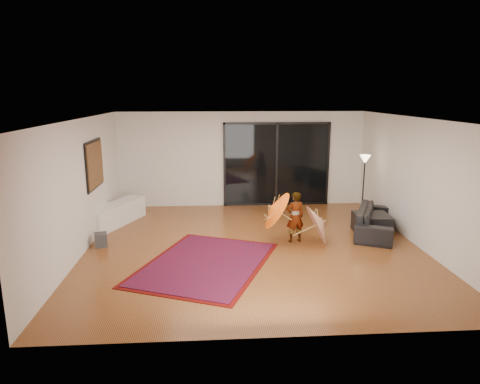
{
  "coord_description": "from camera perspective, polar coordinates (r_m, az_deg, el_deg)",
  "views": [
    {
      "loc": [
        -0.87,
        -8.6,
        3.19
      ],
      "look_at": [
        -0.26,
        0.43,
        1.1
      ],
      "focal_mm": 32.0,
      "sensor_mm": 36.0,
      "label": 1
    }
  ],
  "objects": [
    {
      "name": "floor",
      "position": [
        9.21,
        1.8,
        -7.27
      ],
      "size": [
        7.0,
        7.0,
        0.0
      ],
      "primitive_type": "plane",
      "color": "#99552A",
      "rests_on": "ground"
    },
    {
      "name": "wall_front",
      "position": [
        5.49,
        5.51,
        -6.66
      ],
      "size": [
        7.0,
        0.0,
        7.0
      ],
      "primitive_type": "plane",
      "rotation": [
        -1.57,
        0.0,
        0.0
      ],
      "color": "silver",
      "rests_on": "floor"
    },
    {
      "name": "wall_right",
      "position": [
        9.82,
        22.65,
        1.19
      ],
      "size": [
        0.0,
        7.0,
        7.0
      ],
      "primitive_type": "plane",
      "rotation": [
        1.57,
        0.0,
        -1.57
      ],
      "color": "silver",
      "rests_on": "floor"
    },
    {
      "name": "persian_rug",
      "position": [
        8.34,
        -4.62,
        -9.47
      ],
      "size": [
        3.11,
        3.57,
        0.02
      ],
      "rotation": [
        0.0,
        0.0,
        -0.39
      ],
      "color": "#520907",
      "rests_on": "floor"
    },
    {
      "name": "parasol_white",
      "position": [
        9.41,
        11.11,
        -3.82
      ],
      "size": [
        0.57,
        0.93,
        0.96
      ],
      "rotation": [
        0.0,
        1.13,
        0.0
      ],
      "color": "white",
      "rests_on": "floor"
    },
    {
      "name": "media_console",
      "position": [
        11.07,
        -16.16,
        -2.84
      ],
      "size": [
        1.2,
        1.94,
        0.53
      ],
      "primitive_type": "cube",
      "rotation": [
        0.0,
        0.0,
        -0.41
      ],
      "color": "white",
      "rests_on": "floor"
    },
    {
      "name": "speaker",
      "position": [
        9.64,
        -18.06,
        -6.07
      ],
      "size": [
        0.31,
        0.31,
        0.29
      ],
      "primitive_type": "cube",
      "rotation": [
        0.0,
        0.0,
        0.28
      ],
      "color": "#424244",
      "rests_on": "floor"
    },
    {
      "name": "floor_lamp",
      "position": [
        11.58,
        16.27,
        3.06
      ],
      "size": [
        0.28,
        0.28,
        1.64
      ],
      "color": "black",
      "rests_on": "floor"
    },
    {
      "name": "painting",
      "position": [
        10.06,
        -18.8,
        3.5
      ],
      "size": [
        0.04,
        1.28,
        1.08
      ],
      "color": "black",
      "rests_on": "wall_left"
    },
    {
      "name": "sofa",
      "position": [
        10.48,
        17.72,
        -3.63
      ],
      "size": [
        1.59,
        2.22,
        0.6
      ],
      "primitive_type": "imported",
      "rotation": [
        0.0,
        0.0,
        1.14
      ],
      "color": "black",
      "rests_on": "floor"
    },
    {
      "name": "ottoman",
      "position": [
        10.48,
        17.13,
        -4.05
      ],
      "size": [
        0.83,
        0.83,
        0.44
      ],
      "primitive_type": "cube",
      "rotation": [
        0.0,
        0.0,
        -0.06
      ],
      "color": "black",
      "rests_on": "floor"
    },
    {
      "name": "wall_back",
      "position": [
        12.27,
        0.24,
        4.38
      ],
      "size": [
        7.0,
        0.0,
        7.0
      ],
      "primitive_type": "plane",
      "rotation": [
        1.57,
        0.0,
        0.0
      ],
      "color": "silver",
      "rests_on": "floor"
    },
    {
      "name": "ceiling",
      "position": [
        8.65,
        1.93,
        9.75
      ],
      "size": [
        7.0,
        7.0,
        0.0
      ],
      "primitive_type": "plane",
      "rotation": [
        3.14,
        0.0,
        0.0
      ],
      "color": "white",
      "rests_on": "wall_back"
    },
    {
      "name": "child",
      "position": [
        9.4,
        7.36,
        -3.32
      ],
      "size": [
        0.46,
        0.35,
        1.13
      ],
      "primitive_type": "imported",
      "rotation": [
        0.0,
        0.0,
        3.36
      ],
      "color": "#999999",
      "rests_on": "floor"
    },
    {
      "name": "sliding_door",
      "position": [
        12.37,
        4.89,
        3.7
      ],
      "size": [
        3.06,
        0.07,
        2.4
      ],
      "color": "black",
      "rests_on": "wall_back"
    },
    {
      "name": "parasol_orange",
      "position": [
        9.22,
        4.09,
        -2.48
      ],
      "size": [
        0.63,
        0.9,
        0.9
      ],
      "rotation": [
        0.0,
        -0.99,
        0.0
      ],
      "color": "#F95D0D",
      "rests_on": "child"
    },
    {
      "name": "wall_left",
      "position": [
        9.18,
        -20.44,
        0.61
      ],
      "size": [
        0.0,
        7.0,
        7.0
      ],
      "primitive_type": "plane",
      "rotation": [
        1.57,
        0.0,
        1.57
      ],
      "color": "silver",
      "rests_on": "floor"
    }
  ]
}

